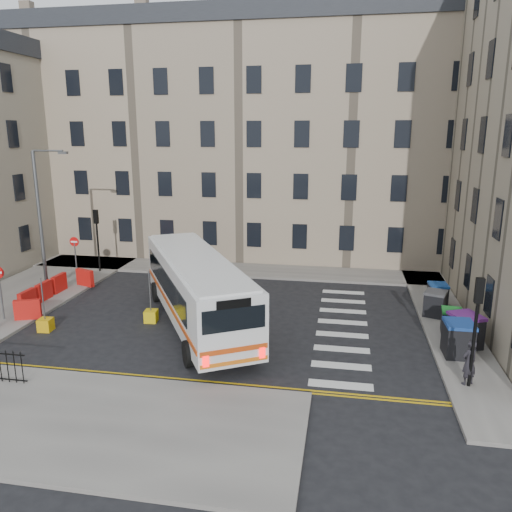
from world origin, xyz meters
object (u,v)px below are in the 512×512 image
(wheelie_bin_e, at_px, (438,295))
(pedestrian, at_px, (469,362))
(wheelie_bin_d, at_px, (435,303))
(wheelie_bin_a, at_px, (458,339))
(bollard_chevron, at_px, (151,316))
(wheelie_bin_b, at_px, (465,330))
(wheelie_bin_c, at_px, (451,321))
(bollard_yellow, at_px, (46,325))
(streetlamp, at_px, (40,220))
(bus, at_px, (196,287))

(wheelie_bin_e, height_order, pedestrian, pedestrian)
(wheelie_bin_d, bearing_deg, wheelie_bin_a, -68.43)
(bollard_chevron, bearing_deg, wheelie_bin_b, -2.45)
(wheelie_bin_c, relative_size, bollard_yellow, 1.88)
(wheelie_bin_a, relative_size, wheelie_bin_c, 1.28)
(wheelie_bin_d, distance_m, bollard_chevron, 14.20)
(streetlamp, bearing_deg, wheelie_bin_d, -0.50)
(bus, bearing_deg, pedestrian, -50.15)
(wheelie_bin_c, bearing_deg, bollard_yellow, -164.91)
(wheelie_bin_e, xyz_separation_m, bollard_yellow, (-18.73, -6.55, -0.45))
(wheelie_bin_a, height_order, bollard_yellow, wheelie_bin_a)
(wheelie_bin_a, relative_size, bollard_yellow, 2.41)
(streetlamp, bearing_deg, wheelie_bin_e, 3.58)
(bollard_yellow, bearing_deg, wheelie_bin_d, 15.22)
(wheelie_bin_a, distance_m, wheelie_bin_c, 2.44)
(wheelie_bin_e, xyz_separation_m, pedestrian, (-0.36, -8.74, 0.26))
(bus, relative_size, wheelie_bin_d, 8.43)
(streetlamp, xyz_separation_m, wheelie_bin_e, (21.92, 1.37, -3.58))
(wheelie_bin_c, bearing_deg, bus, -169.93)
(wheelie_bin_c, height_order, bollard_chevron, wheelie_bin_c)
(bus, relative_size, wheelie_bin_b, 7.25)
(wheelie_bin_d, relative_size, bollard_yellow, 2.35)
(bus, height_order, wheelie_bin_e, bus)
(bus, bearing_deg, wheelie_bin_a, -38.41)
(pedestrian, bearing_deg, bollard_chevron, -48.26)
(wheelie_bin_b, bearing_deg, pedestrian, -123.49)
(bus, height_order, bollard_chevron, bus)
(bollard_chevron, bearing_deg, wheelie_bin_e, 17.82)
(wheelie_bin_b, xyz_separation_m, wheelie_bin_e, (-0.27, 5.20, -0.12))
(wheelie_bin_a, height_order, wheelie_bin_b, wheelie_bin_a)
(streetlamp, height_order, wheelie_bin_e, streetlamp)
(pedestrian, bearing_deg, wheelie_bin_b, -131.64)
(streetlamp, height_order, bollard_chevron, streetlamp)
(wheelie_bin_d, xyz_separation_m, bollard_chevron, (-13.87, -3.02, -0.49))
(wheelie_bin_c, distance_m, wheelie_bin_e, 3.80)
(streetlamp, relative_size, bollard_yellow, 13.57)
(bus, xyz_separation_m, wheelie_bin_c, (11.89, 0.69, -1.19))
(wheelie_bin_c, bearing_deg, pedestrian, -87.17)
(bollard_yellow, bearing_deg, streetlamp, 121.70)
(bus, xyz_separation_m, bollard_chevron, (-2.34, -0.09, -1.61))
(wheelie_bin_c, bearing_deg, wheelie_bin_d, 105.98)
(wheelie_bin_c, relative_size, wheelie_bin_e, 0.95)
(wheelie_bin_a, height_order, pedestrian, pedestrian)
(pedestrian, bearing_deg, wheelie_bin_e, -123.93)
(wheelie_bin_c, height_order, wheelie_bin_d, wheelie_bin_d)
(bollard_chevron, bearing_deg, pedestrian, -16.66)
(streetlamp, distance_m, bollard_chevron, 9.24)
(wheelie_bin_a, relative_size, bollard_chevron, 2.41)
(streetlamp, bearing_deg, pedestrian, -18.86)
(wheelie_bin_c, distance_m, bollard_chevron, 14.26)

